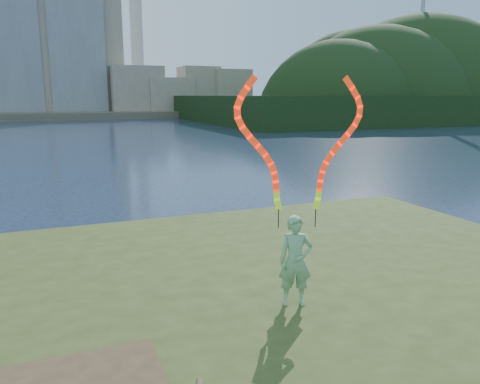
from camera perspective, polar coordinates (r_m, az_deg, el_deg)
name	(u,v)px	position (r m, az deg, el deg)	size (l,w,h in m)	color
ground	(166,329)	(8.71, -8.97, -16.15)	(320.00, 320.00, 0.00)	#18243D
far_shore	(57,113)	(102.60, -21.44, 8.98)	(320.00, 40.00, 1.20)	#504B3B
wooded_hill	(413,117)	(91.20, 20.33, 8.54)	(78.00, 50.00, 63.00)	black
woman_with_ribbons	(297,215)	(7.23, 6.94, -2.74)	(1.86, 0.72, 3.85)	#217626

